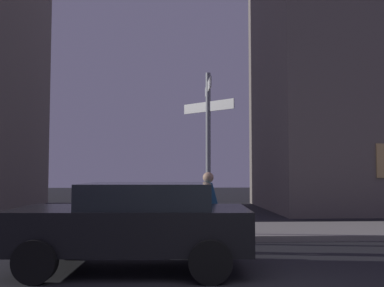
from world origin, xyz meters
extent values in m
cube|color=gray|center=(0.00, 6.58, 0.07)|extent=(40.00, 2.88, 0.14)
cylinder|color=gray|center=(-0.14, 5.63, 2.08)|extent=(0.12, 0.12, 3.89)
cube|color=white|center=(-0.14, 5.63, 3.68)|extent=(0.03, 1.51, 0.24)
cube|color=white|center=(-0.14, 5.63, 3.20)|extent=(1.13, 1.13, 0.24)
cube|color=black|center=(-1.70, 2.40, 0.68)|extent=(3.93, 2.03, 0.67)
cube|color=#23282D|center=(-1.44, 2.38, 1.22)|extent=(2.15, 1.80, 0.41)
cylinder|color=black|center=(-3.01, 1.53, 0.32)|extent=(0.65, 0.25, 0.64)
cylinder|color=black|center=(-2.92, 3.38, 0.32)|extent=(0.65, 0.25, 0.64)
cylinder|color=black|center=(-0.47, 1.41, 0.32)|extent=(0.65, 0.25, 0.64)
cylinder|color=black|center=(-0.39, 3.27, 0.32)|extent=(0.65, 0.25, 0.64)
sphere|color=#F9EFCC|center=(-3.61, 3.12, 0.68)|extent=(0.16, 0.16, 0.16)
torus|color=black|center=(-0.94, 3.92, 0.36)|extent=(0.72, 0.07, 0.72)
torus|color=black|center=(0.16, 3.93, 0.36)|extent=(0.72, 0.07, 0.72)
cylinder|color=black|center=(-0.39, 3.92, 0.61)|extent=(1.00, 0.06, 0.04)
cylinder|color=navy|center=(-0.29, 3.93, 1.08)|extent=(0.46, 0.33, 0.61)
sphere|color=tan|center=(-0.29, 3.93, 1.50)|extent=(0.22, 0.22, 0.22)
cylinder|color=black|center=(-0.34, 3.84, 0.58)|extent=(0.34, 0.12, 0.55)
cylinder|color=black|center=(-0.34, 4.02, 0.58)|extent=(0.34, 0.12, 0.55)
camera|label=1|loc=(-1.06, -5.13, 1.62)|focal=41.87mm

